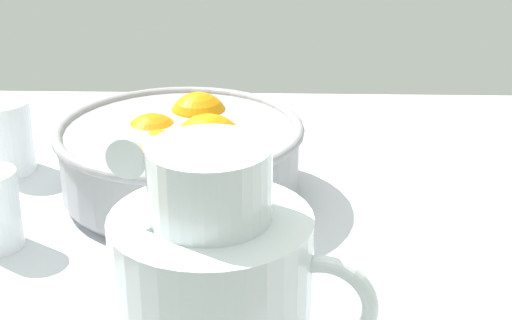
# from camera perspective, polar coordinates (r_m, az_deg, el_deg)

# --- Properties ---
(ground_plane) EXTENTS (1.17, 0.85, 0.03)m
(ground_plane) POSITION_cam_1_polar(r_m,az_deg,el_deg) (0.84, -2.27, -5.36)
(ground_plane) COLOR silver
(fruit_bowl) EXTENTS (0.28, 0.28, 0.10)m
(fruit_bowl) POSITION_cam_1_polar(r_m,az_deg,el_deg) (0.86, -5.49, 0.34)
(fruit_bowl) COLOR #99999E
(fruit_bowl) RESTS_ON ground_plane
(juice_pitcher) EXTENTS (0.19, 0.14, 0.20)m
(juice_pitcher) POSITION_cam_1_polar(r_m,az_deg,el_deg) (0.56, -3.11, -10.94)
(juice_pitcher) COLOR white
(juice_pitcher) RESTS_ON ground_plane
(second_glass) EXTENTS (0.07, 0.07, 0.09)m
(second_glass) POSITION_cam_1_polar(r_m,az_deg,el_deg) (0.98, -18.06, 1.40)
(second_glass) COLOR white
(second_glass) RESTS_ON ground_plane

